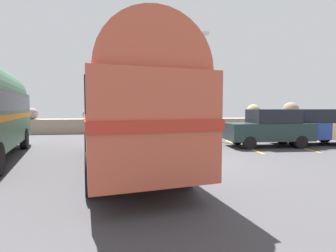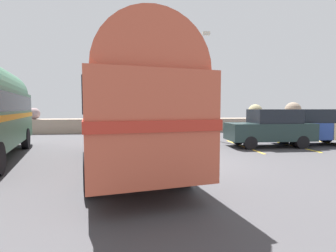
# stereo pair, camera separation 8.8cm
# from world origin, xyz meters

# --- Properties ---
(ground) EXTENTS (32.00, 26.00, 0.02)m
(ground) POSITION_xyz_m (0.00, 0.00, 0.01)
(ground) COLOR #413F42
(breakwater) EXTENTS (31.36, 2.06, 2.47)m
(breakwater) POSITION_xyz_m (0.13, 11.82, 0.75)
(breakwater) COLOR gray
(breakwater) RESTS_ON ground
(parking_lines) EXTENTS (10.52, 4.40, 0.01)m
(parking_lines) POSITION_xyz_m (9.12, 3.50, 0.02)
(parking_lines) COLOR gold
(parking_lines) RESTS_ON ground
(vintage_coach) EXTENTS (4.00, 8.88, 3.70)m
(vintage_coach) POSITION_xyz_m (-1.80, -0.06, 2.05)
(vintage_coach) COLOR black
(vintage_coach) RESTS_ON ground
(parked_car_nearest) EXTENTS (4.15, 1.82, 1.86)m
(parked_car_nearest) POSITION_xyz_m (5.21, 3.24, 0.97)
(parked_car_nearest) COLOR black
(parked_car_nearest) RESTS_ON ground
(parked_car_middle) EXTENTS (4.25, 2.11, 1.86)m
(parked_car_middle) POSITION_xyz_m (7.88, 3.60, 0.97)
(parked_car_middle) COLOR black
(parked_car_middle) RESTS_ON ground
(lamp_post) EXTENTS (0.48, 0.85, 6.53)m
(lamp_post) POSITION_xyz_m (2.66, 7.14, 3.68)
(lamp_post) COLOR #5B5B60
(lamp_post) RESTS_ON ground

